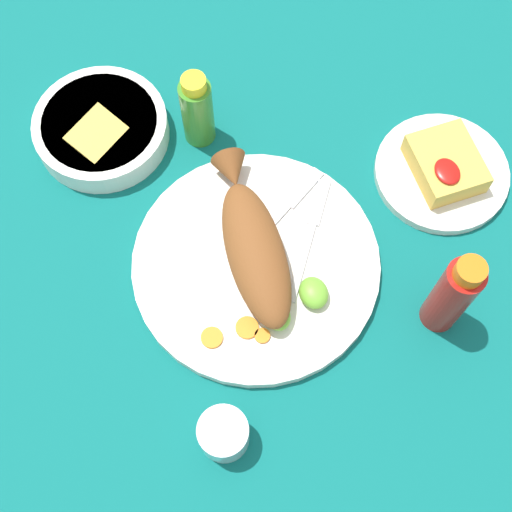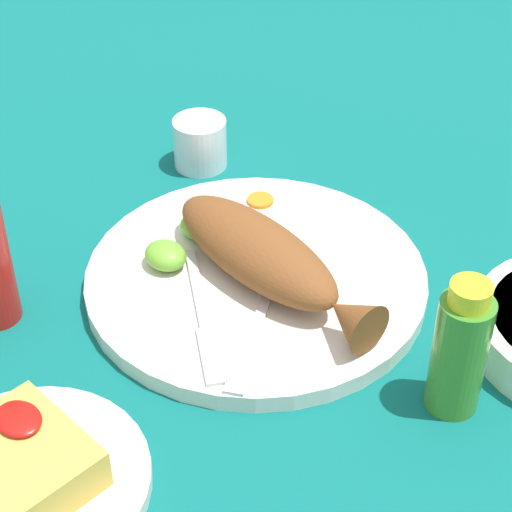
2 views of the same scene
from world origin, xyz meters
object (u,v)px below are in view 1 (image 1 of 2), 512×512
(main_plate, at_px, (256,264))
(fork_near, at_px, (284,210))
(fork_far, at_px, (311,231))
(guacamole_bowl, at_px, (101,128))
(hot_sauce_bottle_green, at_px, (197,110))
(salt_cup, at_px, (224,435))
(side_plate_fries, at_px, (441,173))
(hot_sauce_bottle_red, at_px, (452,295))
(fried_fish, at_px, (253,244))

(main_plate, distance_m, fork_near, 0.09)
(fork_far, xyz_separation_m, guacamole_bowl, (-0.25, -0.23, 0.00))
(hot_sauce_bottle_green, bearing_deg, salt_cup, -13.33)
(side_plate_fries, bearing_deg, hot_sauce_bottle_red, -25.83)
(fried_fish, distance_m, hot_sauce_bottle_red, 0.26)
(fork_near, bearing_deg, hot_sauce_bottle_green, 81.04)
(hot_sauce_bottle_green, relative_size, side_plate_fries, 0.69)
(fork_far, bearing_deg, hot_sauce_bottle_green, 59.14)
(fork_far, height_order, guacamole_bowl, guacamole_bowl)
(hot_sauce_bottle_red, xyz_separation_m, salt_cup, (0.06, -0.31, -0.05))
(fried_fish, distance_m, fork_far, 0.09)
(fork_far, xyz_separation_m, salt_cup, (0.22, -0.20, 0.01))
(hot_sauce_bottle_red, relative_size, guacamole_bowl, 0.87)
(fork_near, height_order, salt_cup, salt_cup)
(hot_sauce_bottle_green, xyz_separation_m, side_plate_fries, (0.18, 0.30, -0.05))
(fried_fish, relative_size, side_plate_fries, 1.35)
(fork_far, xyz_separation_m, side_plate_fries, (-0.03, 0.21, -0.01))
(fork_far, bearing_deg, hot_sauce_bottle_red, -109.01)
(salt_cup, bearing_deg, fried_fish, 152.77)
(guacamole_bowl, bearing_deg, hot_sauce_bottle_green, 72.45)
(hot_sauce_bottle_red, xyz_separation_m, side_plate_fries, (-0.19, 0.09, -0.07))
(fork_near, height_order, fork_far, same)
(fried_fish, distance_m, side_plate_fries, 0.30)
(hot_sauce_bottle_red, bearing_deg, guacamole_bowl, -139.79)
(hot_sauce_bottle_green, height_order, side_plate_fries, hot_sauce_bottle_green)
(main_plate, height_order, guacamole_bowl, guacamole_bowl)
(main_plate, bearing_deg, salt_cup, -28.64)
(hot_sauce_bottle_red, height_order, salt_cup, hot_sauce_bottle_red)
(salt_cup, distance_m, guacamole_bowl, 0.47)
(fork_near, bearing_deg, fork_far, -91.11)
(main_plate, bearing_deg, guacamole_bowl, -151.82)
(hot_sauce_bottle_red, relative_size, side_plate_fries, 0.88)
(salt_cup, bearing_deg, fork_far, 138.46)
(fork_near, bearing_deg, salt_cup, -154.99)
(side_plate_fries, bearing_deg, main_plate, -80.74)
(fork_near, relative_size, side_plate_fries, 0.87)
(hot_sauce_bottle_red, xyz_separation_m, hot_sauce_bottle_green, (-0.37, -0.21, -0.02))
(fork_far, height_order, salt_cup, salt_cup)
(salt_cup, bearing_deg, hot_sauce_bottle_red, 100.75)
(fork_far, height_order, hot_sauce_bottle_green, hot_sauce_bottle_green)
(side_plate_fries, bearing_deg, hot_sauce_bottle_green, -120.14)
(fried_fish, distance_m, salt_cup, 0.24)
(fried_fish, bearing_deg, main_plate, 0.00)
(salt_cup, bearing_deg, side_plate_fries, 121.65)
(side_plate_fries, height_order, guacamole_bowl, guacamole_bowl)
(main_plate, xyz_separation_m, hot_sauce_bottle_red, (0.14, 0.20, 0.07))
(main_plate, height_order, hot_sauce_bottle_red, hot_sauce_bottle_red)
(hot_sauce_bottle_red, distance_m, guacamole_bowl, 0.54)
(fork_near, distance_m, hot_sauce_bottle_red, 0.25)
(hot_sauce_bottle_red, height_order, guacamole_bowl, hot_sauce_bottle_red)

